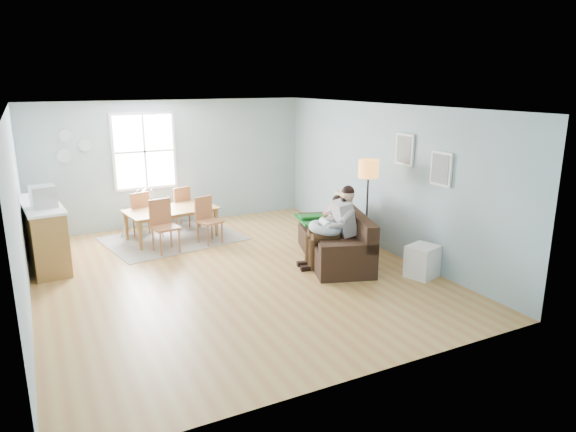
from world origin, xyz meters
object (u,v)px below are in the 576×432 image
chair_nw (138,211)px  sofa (338,243)px  monitor (43,196)px  chair_se (207,217)px  chair_ne (180,205)px  dining_table (173,224)px  chair_sw (163,222)px  storage_cube (422,261)px  counter (44,233)px  father (335,224)px  baby_swing (145,214)px  floor_lamp (368,177)px  toddler (331,216)px

chair_nw → sofa: bearing=-47.2°
sofa → monitor: (-4.58, 1.74, 0.96)m
sofa → chair_se: 2.66m
chair_ne → chair_nw: bearing=-170.1°
chair_nw → chair_ne: size_ratio=1.01×
dining_table → chair_sw: chair_sw is taller
sofa → monitor: bearing=159.2°
sofa → chair_se: (-1.75, 1.99, 0.21)m
sofa → monitor: monitor is taller
storage_cube → chair_nw: 5.70m
counter → chair_ne: bearing=22.6°
father → chair_se: father is taller
sofa → chair_sw: (-2.64, 1.84, 0.25)m
chair_se → baby_swing: (-0.93, 1.29, -0.12)m
floor_lamp → chair_nw: (-3.37, 3.19, -0.94)m
chair_ne → chair_sw: bearing=-116.6°
storage_cube → chair_ne: bearing=120.7°
chair_sw → dining_table: bearing=63.5°
toddler → chair_se: toddler is taller
monitor → dining_table: bearing=19.0°
sofa → chair_ne: (-1.94, 3.23, 0.21)m
chair_nw → chair_ne: 0.91m
father → toddler: bearing=64.9°
sofa → chair_se: size_ratio=2.58×
sofa → counter: bearing=155.5°
toddler → floor_lamp: (0.53, -0.34, 0.71)m
chair_sw → baby_swing: bearing=91.6°
father → baby_swing: 4.31m
chair_sw → monitor: (-1.94, -0.10, 0.70)m
floor_lamp → counter: 5.68m
toddler → chair_ne: 3.59m
sofa → chair_ne: bearing=121.0°
chair_ne → chair_se: bearing=-81.1°
chair_nw → toddler: bearing=-45.2°
toddler → chair_ne: size_ratio=1.00×
monitor → chair_sw: bearing=2.9°
floor_lamp → monitor: 5.43m
father → storage_cube: (1.00, -1.08, -0.49)m
floor_lamp → baby_swing: bearing=133.3°
chair_sw → chair_se: bearing=9.3°
dining_table → counter: (-2.33, -0.42, 0.24)m
chair_se → baby_swing: bearing=125.7°
toddler → sofa: bearing=-87.6°
storage_cube → monitor: (-5.35, 3.08, 1.00)m
father → storage_cube: father is taller
toddler → floor_lamp: 0.95m
storage_cube → monitor: monitor is taller
chair_nw → monitor: bearing=-142.6°
monitor → toddler: bearing=-18.4°
chair_sw → toddler: bearing=-31.7°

